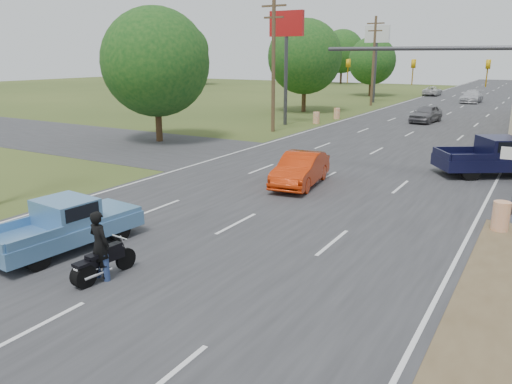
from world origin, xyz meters
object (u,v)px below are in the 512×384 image
Objects in this scene: rider at (100,248)px; distant_car_silver at (472,97)px; blue_pickup at (68,224)px; red_convertible at (300,170)px; distant_car_white at (432,91)px; motorcycle at (100,264)px; navy_pickup at (500,156)px; distant_car_grey at (426,114)px.

distant_car_silver is (0.76, 59.42, -0.13)m from rider.
blue_pickup reaches higher than distant_car_silver.
blue_pickup is at bearing -112.79° from red_convertible.
blue_pickup is 58.43m from distant_car_silver.
blue_pickup is 0.92× the size of distant_car_silver.
red_convertible is 47.85m from distant_car_silver.
blue_pickup is 1.04× the size of distant_car_white.
navy_pickup is at bearing 72.46° from motorcycle.
distant_car_grey is (2.71, 36.02, -0.02)m from blue_pickup.
distant_car_grey is at bearing 82.27° from red_convertible.
navy_pickup reaches higher than distant_car_white.
distant_car_white is at bearing 97.83° from blue_pickup.
blue_pickup is at bearing -87.49° from distant_car_grey.
blue_pickup is at bearing 161.58° from motorcycle.
red_convertible is at bearing -81.58° from navy_pickup.
distant_car_grey is (0.13, 37.15, 0.32)m from motorcycle.
rider is 19.85m from navy_pickup.
red_convertible is 0.75× the size of navy_pickup.
red_convertible is 11.58m from rider.
navy_pickup reaches higher than distant_car_silver.
distant_car_silver is at bearing 124.56° from distant_car_white.
rider is at bearing -83.38° from distant_car_grey.
rider is 0.34× the size of distant_car_silver.
navy_pickup is (7.74, 18.33, 0.51)m from motorcycle.
blue_pickup is 67.61m from distant_car_white.
blue_pickup is 20.05m from navy_pickup.
distant_car_silver is (3.34, 58.33, -0.02)m from blue_pickup.
distant_car_grey is (0.12, 37.11, -0.13)m from rider.
rider is at bearing 93.65° from distant_car_white.
distant_car_grey is 0.85× the size of distant_car_silver.
rider reaches higher than blue_pickup.
rider reaches higher than distant_car_grey.
distant_car_silver is (0.77, 59.47, 0.32)m from motorcycle.
distant_car_silver is at bearing 81.43° from red_convertible.
navy_pickup is 1.33× the size of distant_car_grey.
rider reaches higher than red_convertible.
motorcycle is at bearing -83.39° from distant_car_grey.
distant_car_grey reaches higher than red_convertible.
navy_pickup is 41.73m from distant_car_silver.
red_convertible is 10.84m from blue_pickup.
rider is at bearing -98.91° from red_convertible.
navy_pickup is 1.13× the size of distant_car_silver.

